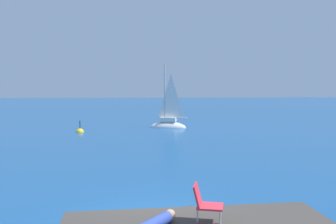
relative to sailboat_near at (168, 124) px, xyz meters
name	(u,v)px	position (x,y,z in m)	size (l,w,h in m)	color
ground_plane	(154,216)	(-1.54, -20.54, -0.30)	(160.00, 160.00, 0.00)	navy
sailboat_near	(168,124)	(0.00, 0.00, 0.00)	(3.10, 1.76, 5.60)	white
beach_chair	(204,202)	(-0.53, -23.25, 0.94)	(0.69, 0.61, 0.80)	#E03342
marker_buoy	(80,132)	(-6.62, -2.53, -0.30)	(0.56, 0.56, 1.13)	yellow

